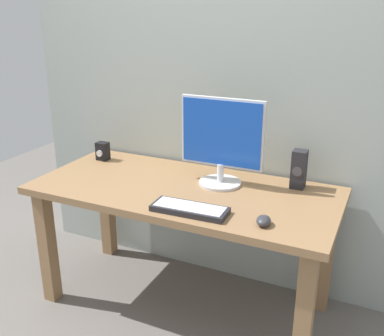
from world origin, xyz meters
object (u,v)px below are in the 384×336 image
desk (184,206)px  monitor (222,141)px  speaker_right (299,169)px  audio_controller (103,151)px  keyboard_primary (190,209)px  mouse (264,221)px

desk → monitor: monitor is taller
speaker_right → audio_controller: speaker_right is taller
keyboard_primary → speaker_right: size_ratio=1.78×
monitor → audio_controller: (-0.83, 0.06, -0.19)m
desk → audio_controller: size_ratio=14.38×
mouse → audio_controller: 1.27m
keyboard_primary → desk: bearing=121.0°
speaker_right → mouse: bearing=-94.6°
mouse → audio_controller: audio_controller is taller
keyboard_primary → audio_controller: size_ratio=3.26×
monitor → mouse: bearing=-46.9°
keyboard_primary → audio_controller: 0.95m
monitor → mouse: monitor is taller
monitor → audio_controller: monitor is taller
keyboard_primary → mouse: mouse is taller
desk → mouse: (0.52, -0.24, 0.13)m
desk → monitor: (0.16, 0.14, 0.36)m
monitor → speaker_right: size_ratio=2.28×
audio_controller → keyboard_primary: bearing=-29.0°
desk → mouse: bearing=-25.4°
keyboard_primary → speaker_right: (0.40, 0.52, 0.09)m
desk → monitor: 0.42m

